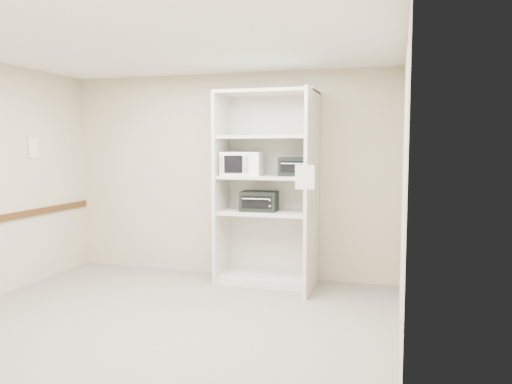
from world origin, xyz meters
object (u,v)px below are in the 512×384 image
(toaster_oven_lower, at_px, (259,201))
(microwave, at_px, (242,164))
(shelving_unit, at_px, (270,195))
(toaster_oven_upper, at_px, (296,167))

(toaster_oven_lower, bearing_deg, microwave, -169.71)
(shelving_unit, height_order, toaster_oven_upper, shelving_unit)
(shelving_unit, relative_size, toaster_oven_lower, 5.40)
(microwave, height_order, toaster_oven_lower, microwave)
(microwave, bearing_deg, toaster_oven_upper, 1.54)
(toaster_oven_upper, xyz_separation_m, toaster_oven_lower, (-0.46, -0.03, -0.44))
(microwave, distance_m, toaster_oven_lower, 0.52)
(shelving_unit, relative_size, microwave, 4.93)
(toaster_oven_upper, bearing_deg, toaster_oven_lower, 178.78)
(microwave, xyz_separation_m, toaster_oven_upper, (0.67, 0.08, -0.03))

